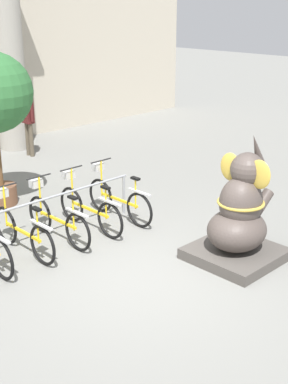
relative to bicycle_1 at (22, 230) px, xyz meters
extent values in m
plane|color=slate|center=(0.91, -1.83, -0.40)|extent=(60.00, 60.00, 0.00)
cylinder|color=gray|center=(3.40, 5.77, 2.10)|extent=(0.83, 0.83, 5.00)
cylinder|color=gray|center=(2.32, 0.12, -0.02)|extent=(0.05, 0.05, 0.75)
cylinder|color=gray|center=(0.69, 0.12, 0.35)|extent=(3.35, 0.04, 0.04)
torus|color=black|center=(-0.69, -0.55, -0.07)|extent=(0.05, 0.65, 0.65)
torus|color=black|center=(0.00, 0.49, -0.07)|extent=(0.05, 0.65, 0.65)
torus|color=black|center=(0.00, -0.58, -0.07)|extent=(0.05, 0.65, 0.65)
cube|color=yellow|center=(0.00, -0.04, -0.02)|extent=(0.04, 0.98, 0.04)
cube|color=#BCBCBC|center=(0.00, -0.58, 0.27)|extent=(0.06, 0.54, 0.03)
cylinder|color=yellow|center=(0.00, -0.48, 0.20)|extent=(0.03, 0.03, 0.55)
cube|color=black|center=(0.00, -0.48, 0.50)|extent=(0.08, 0.18, 0.04)
cylinder|color=yellow|center=(0.00, 0.45, 0.28)|extent=(0.03, 0.03, 0.70)
cylinder|color=black|center=(0.00, 0.45, 0.63)|extent=(0.48, 0.03, 0.03)
cube|color=#BCBCBC|center=(0.00, 0.55, 0.49)|extent=(0.20, 0.16, 0.14)
torus|color=black|center=(0.69, 0.51, -0.07)|extent=(0.05, 0.65, 0.65)
torus|color=black|center=(0.69, -0.57, -0.07)|extent=(0.05, 0.65, 0.65)
cube|color=yellow|center=(0.69, -0.03, -0.02)|extent=(0.04, 0.98, 0.04)
cube|color=#BCBCBC|center=(0.69, -0.57, 0.27)|extent=(0.06, 0.54, 0.03)
cylinder|color=yellow|center=(0.69, -0.47, 0.20)|extent=(0.03, 0.03, 0.55)
cube|color=black|center=(0.69, -0.47, 0.50)|extent=(0.08, 0.18, 0.04)
cylinder|color=yellow|center=(0.69, 0.47, 0.28)|extent=(0.03, 0.03, 0.70)
cylinder|color=black|center=(0.69, 0.47, 0.63)|extent=(0.48, 0.03, 0.03)
cube|color=#BCBCBC|center=(0.69, 0.57, 0.49)|extent=(0.20, 0.16, 0.14)
torus|color=black|center=(1.38, 0.51, -0.07)|extent=(0.05, 0.65, 0.65)
torus|color=black|center=(1.38, -0.57, -0.07)|extent=(0.05, 0.65, 0.65)
cube|color=yellow|center=(1.38, -0.03, -0.02)|extent=(0.04, 0.98, 0.04)
cube|color=#BCBCBC|center=(1.38, -0.57, 0.27)|extent=(0.06, 0.54, 0.03)
cylinder|color=yellow|center=(1.38, -0.47, 0.20)|extent=(0.03, 0.03, 0.55)
cube|color=black|center=(1.38, -0.47, 0.50)|extent=(0.08, 0.18, 0.04)
cylinder|color=yellow|center=(1.38, 0.47, 0.28)|extent=(0.03, 0.03, 0.70)
cylinder|color=black|center=(1.38, 0.47, 0.63)|extent=(0.48, 0.03, 0.03)
cube|color=#BCBCBC|center=(1.38, 0.57, 0.49)|extent=(0.20, 0.16, 0.14)
torus|color=black|center=(2.07, 0.50, -0.07)|extent=(0.05, 0.65, 0.65)
torus|color=black|center=(2.07, -0.57, -0.07)|extent=(0.05, 0.65, 0.65)
cube|color=yellow|center=(2.07, -0.03, -0.02)|extent=(0.04, 0.98, 0.04)
cube|color=#BCBCBC|center=(2.07, -0.57, 0.27)|extent=(0.06, 0.54, 0.03)
cylinder|color=yellow|center=(2.07, -0.47, 0.20)|extent=(0.03, 0.03, 0.55)
cube|color=black|center=(2.07, -0.47, 0.50)|extent=(0.08, 0.18, 0.04)
cylinder|color=yellow|center=(2.07, 0.46, 0.28)|extent=(0.03, 0.03, 0.70)
cylinder|color=black|center=(2.07, 0.46, 0.63)|extent=(0.48, 0.03, 0.03)
cube|color=#BCBCBC|center=(2.07, 0.56, 0.49)|extent=(0.20, 0.16, 0.14)
cube|color=#4C4742|center=(2.28, -2.53, -0.31)|extent=(1.30, 1.30, 0.17)
ellipsoid|color=#4C423D|center=(2.28, -2.53, 0.10)|extent=(1.00, 0.88, 0.65)
ellipsoid|color=#4C423D|center=(2.34, -2.53, 0.54)|extent=(0.71, 0.65, 0.82)
sphere|color=#4C423D|center=(2.46, -2.53, 1.04)|extent=(0.53, 0.53, 0.53)
ellipsoid|color=gold|center=(2.38, -2.27, 1.04)|extent=(0.08, 0.38, 0.45)
ellipsoid|color=gold|center=(2.38, -2.80, 1.04)|extent=(0.08, 0.38, 0.45)
cone|color=#4C423D|center=(2.69, -2.53, 1.26)|extent=(0.45, 0.19, 0.67)
cylinder|color=#4C423D|center=(2.66, -2.39, 0.45)|extent=(0.53, 0.18, 0.47)
cylinder|color=#4C423D|center=(2.66, -2.68, 0.45)|extent=(0.53, 0.18, 0.47)
torus|color=gold|center=(2.34, -2.53, 0.54)|extent=(0.73, 0.73, 0.05)
cylinder|color=brown|center=(3.26, 4.88, 0.04)|extent=(0.11, 0.11, 0.87)
cylinder|color=brown|center=(3.26, 4.71, 0.04)|extent=(0.11, 0.11, 0.87)
cube|color=#4C1919|center=(3.26, 4.79, 0.80)|extent=(0.20, 0.32, 0.65)
sphere|color=tan|center=(3.26, 4.79, 1.26)|extent=(0.24, 0.24, 0.24)
cylinder|color=#4C1919|center=(3.26, 4.99, 0.83)|extent=(0.07, 0.07, 0.59)
cylinder|color=#4C1919|center=(3.26, 4.59, 0.83)|extent=(0.07, 0.07, 0.59)
cylinder|color=brown|center=(0.91, 2.18, -0.20)|extent=(0.59, 0.59, 0.40)
camera|label=1|loc=(-4.07, -6.95, 3.47)|focal=50.00mm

